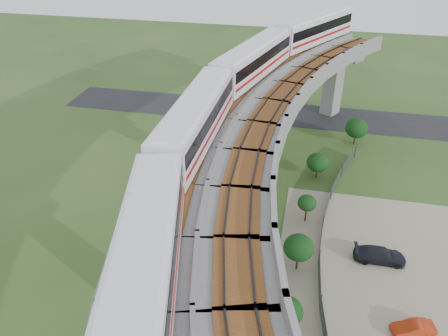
# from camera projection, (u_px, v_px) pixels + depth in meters

# --- Properties ---
(ground) EXTENTS (160.00, 160.00, 0.00)m
(ground) POSITION_uv_depth(u_px,v_px,m) (222.00, 249.00, 39.07)
(ground) COLOR #314E1F
(ground) RESTS_ON ground
(dirt_lot) EXTENTS (18.00, 26.00, 0.04)m
(dirt_lot) POSITION_uv_depth(u_px,v_px,m) (388.00, 291.00, 34.91)
(dirt_lot) COLOR gray
(dirt_lot) RESTS_ON ground
(asphalt_road) EXTENTS (60.00, 8.00, 0.03)m
(asphalt_road) POSITION_uv_depth(u_px,v_px,m) (266.00, 112.00, 64.00)
(asphalt_road) COLOR #232326
(asphalt_road) RESTS_ON ground
(viaduct) EXTENTS (19.58, 73.98, 11.40)m
(viaduct) POSITION_uv_depth(u_px,v_px,m) (271.00, 168.00, 33.62)
(viaduct) COLOR #99968E
(viaduct) RESTS_ON ground
(metro_train) EXTENTS (14.32, 60.84, 3.64)m
(metro_train) POSITION_uv_depth(u_px,v_px,m) (248.00, 90.00, 38.56)
(metro_train) COLOR white
(metro_train) RESTS_ON ground
(fence) EXTENTS (3.87, 38.73, 1.50)m
(fence) POSITION_uv_depth(u_px,v_px,m) (335.00, 259.00, 36.94)
(fence) COLOR #2D382D
(fence) RESTS_ON ground
(tree_0) EXTENTS (2.83, 2.83, 3.45)m
(tree_0) POSITION_uv_depth(u_px,v_px,m) (357.00, 128.00, 54.63)
(tree_0) COLOR #382314
(tree_0) RESTS_ON ground
(tree_1) EXTENTS (2.47, 2.47, 3.02)m
(tree_1) POSITION_uv_depth(u_px,v_px,m) (318.00, 163.00, 48.07)
(tree_1) COLOR #382314
(tree_1) RESTS_ON ground
(tree_2) EXTENTS (1.83, 1.83, 2.95)m
(tree_2) POSITION_uv_depth(u_px,v_px,m) (307.00, 203.00, 41.37)
(tree_2) COLOR #382314
(tree_2) RESTS_ON ground
(tree_3) EXTENTS (2.55, 2.55, 3.49)m
(tree_3) POSITION_uv_depth(u_px,v_px,m) (299.00, 248.00, 35.73)
(tree_3) COLOR #382314
(tree_3) RESTS_ON ground
(tree_4) EXTENTS (2.35, 2.35, 3.08)m
(tree_4) POSITION_uv_depth(u_px,v_px,m) (287.00, 311.00, 30.62)
(tree_4) COLOR #382314
(tree_4) RESTS_ON ground
(car_red) EXTENTS (3.28, 1.89, 1.02)m
(car_red) POSITION_uv_depth(u_px,v_px,m) (413.00, 328.00, 31.26)
(car_red) COLOR #B92F11
(car_red) RESTS_ON dirt_lot
(car_dark) EXTENTS (4.42, 1.91, 1.27)m
(car_dark) POSITION_uv_depth(u_px,v_px,m) (380.00, 255.00, 37.49)
(car_dark) COLOR black
(car_dark) RESTS_ON dirt_lot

